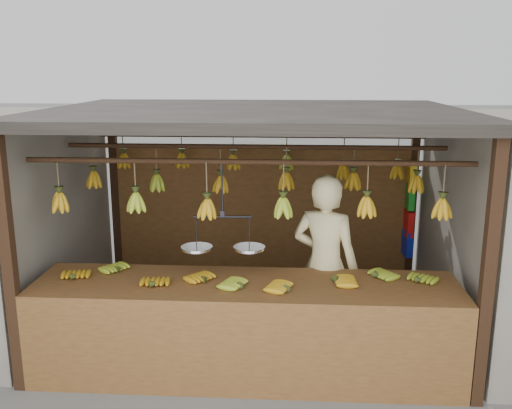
{
  "coord_description": "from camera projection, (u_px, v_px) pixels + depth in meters",
  "views": [
    {
      "loc": [
        0.39,
        -5.97,
        2.81
      ],
      "look_at": [
        0.0,
        0.3,
        1.3
      ],
      "focal_mm": 40.0,
      "sensor_mm": 36.0,
      "label": 1
    }
  ],
  "objects": [
    {
      "name": "hanging_bananas",
      "position": [
        254.0,
        182.0,
        6.09
      ],
      "size": [
        3.63,
        2.24,
        0.4
      ],
      "color": "#B78313",
      "rests_on": "ground"
    },
    {
      "name": "vendor",
      "position": [
        325.0,
        265.0,
        5.63
      ],
      "size": [
        0.78,
        0.65,
        1.82
      ],
      "primitive_type": "imported",
      "rotation": [
        0.0,
        0.0,
        2.76
      ],
      "color": "beige",
      "rests_on": "ground"
    },
    {
      "name": "ground",
      "position": [
        254.0,
        322.0,
        6.47
      ],
      "size": [
        80.0,
        80.0,
        0.0
      ],
      "primitive_type": "plane",
      "color": "#5B5B57"
    },
    {
      "name": "balance_scale",
      "position": [
        223.0,
        244.0,
        5.23
      ],
      "size": [
        0.76,
        0.31,
        0.82
      ],
      "color": "black",
      "rests_on": "ground"
    },
    {
      "name": "stall",
      "position": [
        256.0,
        145.0,
        6.33
      ],
      "size": [
        4.3,
        3.3,
        2.4
      ],
      "color": "black",
      "rests_on": "ground"
    },
    {
      "name": "bag_bundles",
      "position": [
        409.0,
        210.0,
        7.43
      ],
      "size": [
        0.08,
        0.26,
        1.25
      ],
      "color": "yellow",
      "rests_on": "ground"
    },
    {
      "name": "counter",
      "position": [
        245.0,
        307.0,
        5.1
      ],
      "size": [
        3.89,
        0.88,
        0.96
      ],
      "color": "brown",
      "rests_on": "ground"
    }
  ]
}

